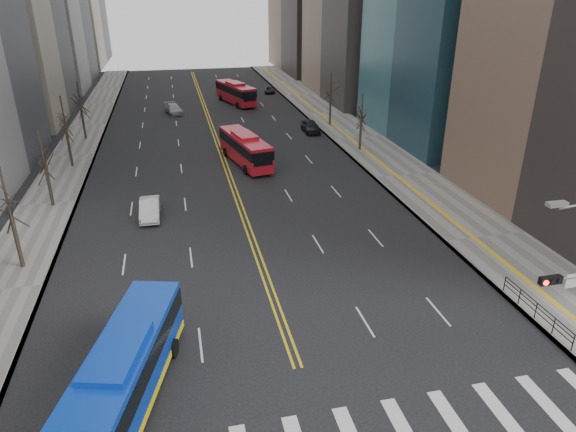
{
  "coord_description": "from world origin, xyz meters",
  "views": [
    {
      "loc": [
        -5.02,
        -14.88,
        17.68
      ],
      "look_at": [
        1.32,
        13.19,
        4.74
      ],
      "focal_mm": 32.0,
      "sensor_mm": 36.0,
      "label": 1
    }
  ],
  "objects": [
    {
      "name": "sidewalk_left",
      "position": [
        -16.5,
        45.0,
        0.07
      ],
      "size": [
        5.0,
        130.0,
        0.15
      ],
      "primitive_type": "cube",
      "color": "slate",
      "rests_on": "ground"
    },
    {
      "name": "pedestrian_railing",
      "position": [
        14.3,
        6.0,
        0.82
      ],
      "size": [
        0.06,
        6.06,
        1.02
      ],
      "color": "black",
      "rests_on": "sidewalk_right"
    },
    {
      "name": "car_dark_far",
      "position": [
        12.34,
        77.24,
        0.53
      ],
      "size": [
        2.4,
        4.06,
        1.06
      ],
      "primitive_type": "imported",
      "rotation": [
        0.0,
        0.0,
        -0.18
      ],
      "color": "black",
      "rests_on": "ground"
    },
    {
      "name": "street_trees",
      "position": [
        -7.18,
        34.55,
        4.87
      ],
      "size": [
        35.2,
        47.2,
        7.6
      ],
      "color": "#2D231B",
      "rests_on": "ground"
    },
    {
      "name": "red_bus_near",
      "position": [
        2.21,
        38.12,
        1.87
      ],
      "size": [
        4.5,
        10.77,
        3.35
      ],
      "color": "red",
      "rests_on": "ground"
    },
    {
      "name": "car_white",
      "position": [
        -7.63,
        25.83,
        0.75
      ],
      "size": [
        1.61,
        4.54,
        1.49
      ],
      "primitive_type": "imported",
      "rotation": [
        0.0,
        0.0,
        -0.01
      ],
      "color": "silver",
      "rests_on": "ground"
    },
    {
      "name": "blue_bus",
      "position": [
        -8.32,
        4.0,
        1.83
      ],
      "size": [
        5.67,
        12.23,
        3.49
      ],
      "color": "#0A32A4",
      "rests_on": "ground"
    },
    {
      "name": "centerline",
      "position": [
        0.0,
        55.0,
        0.01
      ],
      "size": [
        0.55,
        100.0,
        0.01
      ],
      "color": "gold",
      "rests_on": "ground"
    },
    {
      "name": "red_bus_far",
      "position": [
        5.23,
        69.34,
        1.93
      ],
      "size": [
        5.47,
        11.2,
        3.47
      ],
      "color": "red",
      "rests_on": "ground"
    },
    {
      "name": "car_silver",
      "position": [
        -4.91,
        64.25,
        0.72
      ],
      "size": [
        3.09,
        5.27,
        1.43
      ],
      "primitive_type": "imported",
      "rotation": [
        0.0,
        0.0,
        0.23
      ],
      "color": "#9A9A9F",
      "rests_on": "ground"
    },
    {
      "name": "sidewalk_right",
      "position": [
        17.5,
        45.0,
        0.07
      ],
      "size": [
        7.0,
        130.0,
        0.15
      ],
      "primitive_type": "cube",
      "color": "slate",
      "rests_on": "ground"
    },
    {
      "name": "car_dark_mid",
      "position": [
        12.5,
        49.23,
        0.79
      ],
      "size": [
        1.93,
        4.68,
        1.59
      ],
      "primitive_type": "imported",
      "rotation": [
        0.0,
        0.0,
        -0.01
      ],
      "color": "black",
      "rests_on": "ground"
    }
  ]
}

